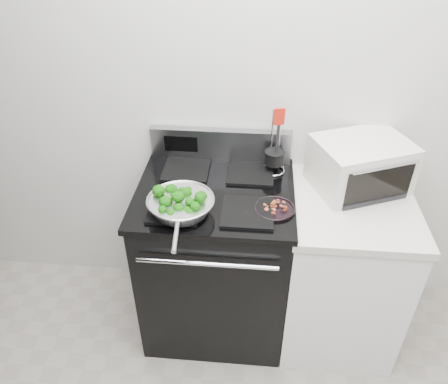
# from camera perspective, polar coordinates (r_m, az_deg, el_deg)

# --- Properties ---
(back_wall) EXTENTS (4.00, 0.02, 2.70)m
(back_wall) POSITION_cam_1_polar(r_m,az_deg,el_deg) (2.27, 7.37, 13.09)
(back_wall) COLOR beige
(back_wall) RESTS_ON ground
(gas_range) EXTENTS (0.79, 0.69, 1.13)m
(gas_range) POSITION_cam_1_polar(r_m,az_deg,el_deg) (2.47, -1.06, -8.56)
(gas_range) COLOR black
(gas_range) RESTS_ON floor
(counter) EXTENTS (0.62, 0.68, 0.92)m
(counter) POSITION_cam_1_polar(r_m,az_deg,el_deg) (2.52, 14.84, -9.73)
(counter) COLOR white
(counter) RESTS_ON floor
(skillet) EXTENTS (0.31, 0.50, 0.07)m
(skillet) POSITION_cam_1_polar(r_m,az_deg,el_deg) (2.00, -5.67, -1.63)
(skillet) COLOR silver
(skillet) RESTS_ON gas_range
(broccoli_pile) EXTENTS (0.25, 0.25, 0.08)m
(broccoli_pile) POSITION_cam_1_polar(r_m,az_deg,el_deg) (2.00, -5.69, -1.16)
(broccoli_pile) COLOR #063004
(broccoli_pile) RESTS_ON skillet
(bacon_plate) EXTENTS (0.19, 0.19, 0.04)m
(bacon_plate) POSITION_cam_1_polar(r_m,az_deg,el_deg) (2.05, 6.63, -1.95)
(bacon_plate) COLOR black
(bacon_plate) RESTS_ON gas_range
(utensil_holder) EXTENTS (0.12, 0.12, 0.37)m
(utensil_holder) POSITION_cam_1_polar(r_m,az_deg,el_deg) (2.30, 6.56, 4.10)
(utensil_holder) COLOR silver
(utensil_holder) RESTS_ON gas_range
(toaster_oven) EXTENTS (0.54, 0.48, 0.26)m
(toaster_oven) POSITION_cam_1_polar(r_m,az_deg,el_deg) (2.29, 17.36, 3.41)
(toaster_oven) COLOR silver
(toaster_oven) RESTS_ON counter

